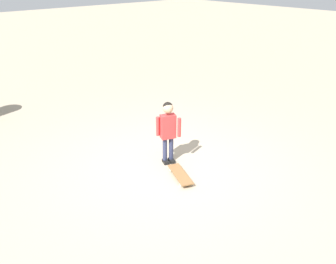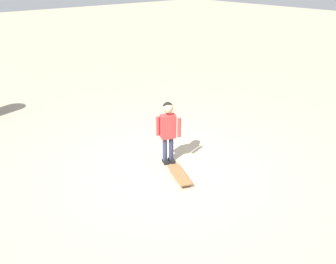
{
  "view_description": "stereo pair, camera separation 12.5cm",
  "coord_description": "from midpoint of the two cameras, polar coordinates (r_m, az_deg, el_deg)",
  "views": [
    {
      "loc": [
        3.41,
        3.83,
        2.98
      ],
      "look_at": [
        -0.12,
        -0.12,
        0.55
      ],
      "focal_mm": 38.41,
      "sensor_mm": 36.0,
      "label": 1
    },
    {
      "loc": [
        3.32,
        3.92,
        2.98
      ],
      "look_at": [
        -0.12,
        -0.12,
        0.55
      ],
      "focal_mm": 38.41,
      "sensor_mm": 36.0,
      "label": 2
    }
  ],
  "objects": [
    {
      "name": "child_person",
      "position": [
        5.79,
        0.62,
        0.95
      ],
      "size": [
        0.29,
        0.32,
        1.06
      ],
      "color": "#2D3351",
      "rests_on": "ground"
    },
    {
      "name": "ground_plane",
      "position": [
        5.94,
        0.45,
        -5.51
      ],
      "size": [
        50.0,
        50.0,
        0.0
      ],
      "primitive_type": "plane",
      "color": "tan"
    },
    {
      "name": "skateboard",
      "position": [
        5.61,
        2.48,
        -6.8
      ],
      "size": [
        0.42,
        0.67,
        0.07
      ],
      "color": "olive",
      "rests_on": "ground"
    }
  ]
}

